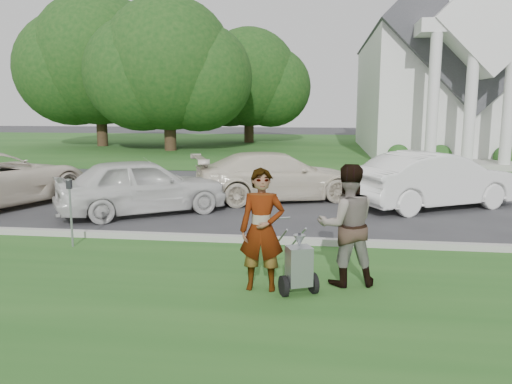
% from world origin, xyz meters
% --- Properties ---
extents(ground, '(120.00, 120.00, 0.00)m').
position_xyz_m(ground, '(0.00, 0.00, 0.00)').
color(ground, '#333335').
rests_on(ground, ground).
extents(grass_strip, '(80.00, 7.00, 0.01)m').
position_xyz_m(grass_strip, '(0.00, -3.00, 0.01)').
color(grass_strip, '#23541D').
rests_on(grass_strip, ground).
extents(church_lawn, '(80.00, 30.00, 0.01)m').
position_xyz_m(church_lawn, '(0.00, 27.00, 0.01)').
color(church_lawn, '#23541D').
rests_on(church_lawn, ground).
extents(curb, '(80.00, 0.18, 0.15)m').
position_xyz_m(curb, '(0.00, 0.55, 0.07)').
color(curb, '#9E9E93').
rests_on(curb, ground).
extents(church, '(9.19, 19.00, 24.10)m').
position_xyz_m(church, '(9.00, 23.11, 5.94)').
color(church, white).
rests_on(church, ground).
extents(tree_left, '(10.63, 8.40, 9.71)m').
position_xyz_m(tree_left, '(-8.01, 21.99, 5.11)').
color(tree_left, '#332316').
rests_on(tree_left, ground).
extents(tree_far, '(11.64, 9.20, 10.73)m').
position_xyz_m(tree_far, '(-14.01, 24.99, 5.69)').
color(tree_far, '#332316').
rests_on(tree_far, ground).
extents(tree_back, '(9.61, 7.60, 8.89)m').
position_xyz_m(tree_back, '(-4.01, 29.99, 4.73)').
color(tree_back, '#332316').
rests_on(tree_back, ground).
extents(striping_cart, '(0.84, 1.17, 1.01)m').
position_xyz_m(striping_cart, '(1.43, -2.23, 0.44)').
color(striping_cart, black).
rests_on(striping_cart, ground).
extents(person_left, '(0.70, 0.47, 1.90)m').
position_xyz_m(person_left, '(0.85, -2.09, 0.95)').
color(person_left, '#999999').
rests_on(person_left, ground).
extents(person_right, '(1.07, 0.91, 1.94)m').
position_xyz_m(person_right, '(2.15, -1.69, 0.97)').
color(person_right, '#999999').
rests_on(person_right, ground).
extents(parking_meter_near, '(0.10, 0.09, 1.40)m').
position_xyz_m(parking_meter_near, '(-3.24, -0.22, 0.88)').
color(parking_meter_near, '#95979D').
rests_on(parking_meter_near, ground).
extents(car_b, '(4.68, 3.93, 1.51)m').
position_xyz_m(car_b, '(-2.96, 3.09, 0.75)').
color(car_b, silver).
rests_on(car_b, ground).
extents(car_c, '(5.46, 3.76, 1.47)m').
position_xyz_m(car_c, '(0.41, 5.52, 0.73)').
color(car_c, silver).
rests_on(car_c, ground).
extents(car_d, '(5.03, 3.78, 1.59)m').
position_xyz_m(car_d, '(4.92, 4.91, 0.79)').
color(car_d, white).
rests_on(car_d, ground).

